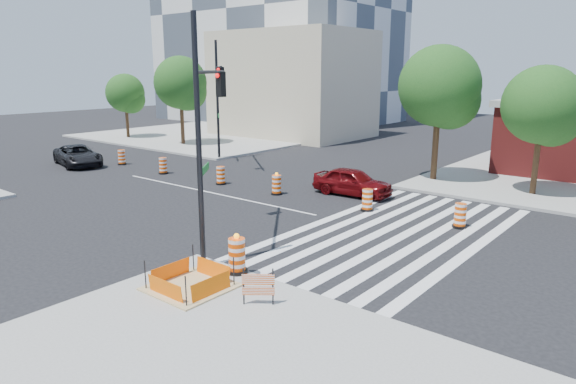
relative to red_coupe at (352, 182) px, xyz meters
The scene contains 22 objects.
ground 7.57m from the red_coupe, 145.31° to the right, with size 120.00×120.00×0.00m, color black.
sidewalk_nw 27.82m from the red_coupe, 150.46° to the left, with size 22.00×22.00×0.15m, color gray.
crosswalk_east 6.44m from the red_coupe, 42.06° to the right, with size 6.75×13.50×0.01m.
lane_centerline 7.57m from the red_coupe, 145.31° to the right, with size 14.00×0.12×0.01m, color silver.
excavation_pit 13.59m from the red_coupe, 78.09° to the right, with size 2.20×2.20×0.90m.
beige_midrise 25.75m from the red_coupe, 135.78° to the left, with size 14.00×10.00×10.00m, color #BFB292.
red_coupe is the anchor object (origin of this frame).
dark_suv 19.68m from the red_coupe, 166.72° to the right, with size 2.30×5.00×1.39m, color black.
signal_pole_se 11.17m from the red_coupe, 87.10° to the right, with size 3.80×4.82×7.94m.
signal_pole_nw 13.10m from the red_coupe, 169.97° to the left, with size 4.84×4.17×8.26m.
pit_drum 11.99m from the red_coupe, 75.26° to the right, with size 0.66×0.66×1.30m.
barricade 13.81m from the red_coupe, 68.39° to the right, with size 0.72×0.57×1.04m.
tree_north_a 29.56m from the red_coupe, 168.31° to the left, with size 3.57×3.57×6.07m.
tree_north_b 22.47m from the red_coupe, 163.36° to the left, with size 4.45×4.45×7.56m.
tree_north_c 7.73m from the red_coupe, 72.37° to the left, with size 4.58×4.58×7.78m.
tree_north_d 10.08m from the red_coupe, 37.60° to the left, with size 3.91×3.91×6.64m.
median_drum_0 17.27m from the red_coupe, behind, with size 0.60×0.60×1.02m.
median_drum_1 12.57m from the red_coupe, 167.69° to the right, with size 0.60×0.60×1.02m.
median_drum_2 7.65m from the red_coupe, 160.83° to the right, with size 0.60×0.60×1.02m.
median_drum_3 3.96m from the red_coupe, 143.07° to the right, with size 0.60×0.60×1.18m.
median_drum_4 3.11m from the red_coupe, 44.98° to the right, with size 0.60×0.60×1.02m.
median_drum_5 6.82m from the red_coupe, 17.36° to the right, with size 0.60×0.60×1.02m.
Camera 1 is at (20.03, -18.03, 6.36)m, focal length 32.00 mm.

